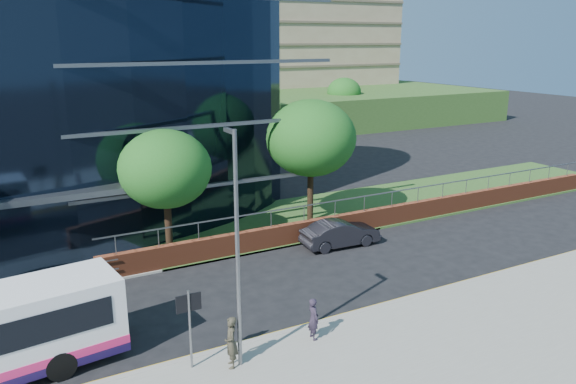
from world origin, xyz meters
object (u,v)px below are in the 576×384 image
pedestrian_b (231,342)px  tree_far_c (165,169)px  pedestrian (313,319)px  streetlight_east (237,245)px  parked_car (340,233)px  tree_dist_f (344,92)px  street_sign (189,313)px  tree_dist_e (234,97)px  tree_far_d (311,138)px

pedestrian_b → tree_far_c: bearing=-172.0°
tree_far_c → pedestrian: (2.04, -10.93, -3.59)m
streetlight_east → parked_car: 12.94m
tree_dist_f → streetlight_east: bearing=-127.6°
street_sign → tree_dist_e: tree_dist_e is taller
tree_far_d → parked_car: size_ratio=1.73×
street_sign → tree_dist_e: size_ratio=0.43×
tree_dist_f → streetlight_east: (-34.00, -44.17, 0.23)m
streetlight_east → pedestrian: size_ratio=5.03×
parked_car → tree_far_c: bearing=72.8°
street_sign → tree_far_d: size_ratio=0.38×
tree_dist_e → pedestrian_b: tree_dist_e is taller
tree_dist_e → pedestrian_b: size_ratio=3.63×
tree_far_d → parked_car: tree_far_d is taller
tree_dist_e → parked_car: 35.40m
tree_far_c → tree_dist_f: bearing=45.0°
street_sign → pedestrian: (4.54, -0.34, -1.20)m
street_sign → tree_dist_f: 56.25m
tree_far_c → parked_car: (8.42, -3.13, -3.83)m
tree_dist_e → parked_car: size_ratio=1.51×
tree_dist_e → pedestrian_b: bearing=-113.5°
tree_far_d → tree_dist_f: tree_far_d is taller
parked_car → tree_far_d: bearing=-4.8°
parked_car → pedestrian: (-6.38, -7.80, 0.24)m
parked_car → tree_dist_e: bearing=-10.9°
street_sign → streetlight_east: size_ratio=0.35×
tree_dist_e → tree_dist_f: size_ratio=1.08×
street_sign → tree_dist_e: (19.50, 41.59, 2.39)m
street_sign → tree_far_c: tree_far_c is taller
tree_far_c → streetlight_east: size_ratio=0.81×
pedestrian_b → tree_dist_f: bearing=156.9°
tree_dist_f → pedestrian_b: 56.03m
tree_dist_e → pedestrian: 44.66m
tree_far_c → tree_far_d: size_ratio=0.87×
tree_far_d → tree_dist_e: tree_far_d is taller
tree_far_d → tree_far_c: bearing=-173.7°
pedestrian → street_sign: bearing=88.9°
street_sign → pedestrian: size_ratio=1.76×
tree_dist_e → parked_car: bearing=-104.1°
streetlight_east → pedestrian: streetlight_east is taller
street_sign → pedestrian_b: size_ratio=1.56×
tree_far_d → pedestrian_b: tree_far_d is taller
streetlight_east → street_sign: bearing=158.6°
tree_dist_f → parked_car: 43.84m
pedestrian_b → pedestrian: bearing=109.1°
street_sign → streetlight_east: streetlight_east is taller
tree_far_d → pedestrian: bearing=-120.3°
street_sign → pedestrian: 4.71m
streetlight_east → pedestrian_b: (-0.30, -0.01, -3.39)m
tree_far_c → tree_dist_e: size_ratio=1.00×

